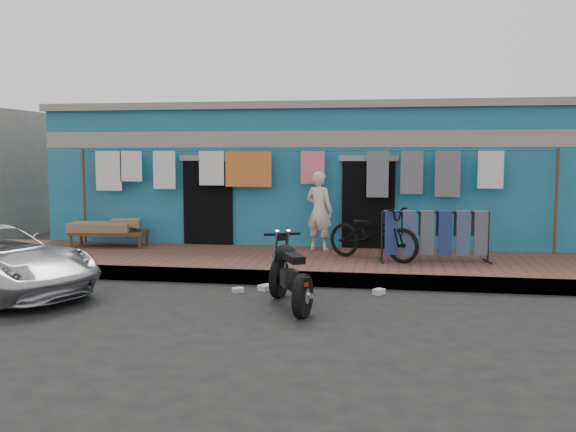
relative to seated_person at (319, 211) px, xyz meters
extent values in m
plane|color=black|center=(-0.31, -4.03, -1.07)|extent=(80.00, 80.00, 0.00)
cube|color=brown|center=(-0.31, -1.03, -0.94)|extent=(28.00, 3.00, 0.25)
cube|color=gray|center=(-0.31, -2.48, -0.94)|extent=(28.00, 0.10, 0.25)
cube|color=#17688D|center=(-0.31, 2.97, 0.53)|extent=(12.00, 5.00, 3.20)
cube|color=#9E9384|center=(-0.31, 0.53, 1.48)|extent=(12.00, 0.14, 0.35)
cube|color=#9E9384|center=(-0.31, 2.97, 2.21)|extent=(12.20, 5.20, 0.16)
cube|color=black|center=(-2.51, 0.45, -0.02)|extent=(1.10, 0.10, 2.10)
cube|color=black|center=(0.99, 0.45, -0.02)|extent=(1.10, 0.10, 2.10)
cylinder|color=brown|center=(-5.31, 0.22, 0.23)|extent=(0.06, 0.06, 2.10)
cylinder|color=brown|center=(4.69, 0.22, 0.23)|extent=(0.06, 0.06, 2.10)
cylinder|color=black|center=(-0.31, 0.22, 1.23)|extent=(10.00, 0.01, 0.01)
cube|color=silver|center=(-4.71, 0.22, 0.80)|extent=(0.60, 0.02, 0.87)
cube|color=silver|center=(-4.19, 0.22, 0.90)|extent=(0.50, 0.02, 0.66)
cube|color=silver|center=(-3.42, 0.22, 0.82)|extent=(0.50, 0.02, 0.82)
cube|color=silver|center=(-2.36, 0.22, 0.86)|extent=(0.55, 0.02, 0.73)
cube|color=#CC4C26|center=(-1.55, 0.22, 0.85)|extent=(1.00, 0.02, 0.76)
cube|color=#E46480|center=(-0.17, 0.22, 0.89)|extent=(0.50, 0.02, 0.69)
cube|color=slate|center=(1.18, 0.22, 0.75)|extent=(0.45, 0.02, 0.96)
cube|color=slate|center=(1.87, 0.22, 0.79)|extent=(0.45, 0.02, 0.88)
cube|color=slate|center=(2.59, 0.22, 0.77)|extent=(0.50, 0.02, 0.93)
cube|color=silver|center=(3.42, 0.22, 0.86)|extent=(0.50, 0.02, 0.75)
imported|color=beige|center=(0.00, 0.00, 0.00)|extent=(0.70, 0.60, 1.64)
imported|color=black|center=(1.15, -1.05, -0.20)|extent=(1.99, 1.50, 1.23)
cube|color=silver|center=(-0.95, -3.15, -1.03)|extent=(0.21, 0.20, 0.08)
cube|color=silver|center=(1.32, -2.93, -1.02)|extent=(0.21, 0.23, 0.09)
cube|color=silver|center=(-0.53, -2.92, -1.02)|extent=(0.27, 0.29, 0.09)
camera|label=1|loc=(1.56, -13.11, 1.18)|focal=40.00mm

